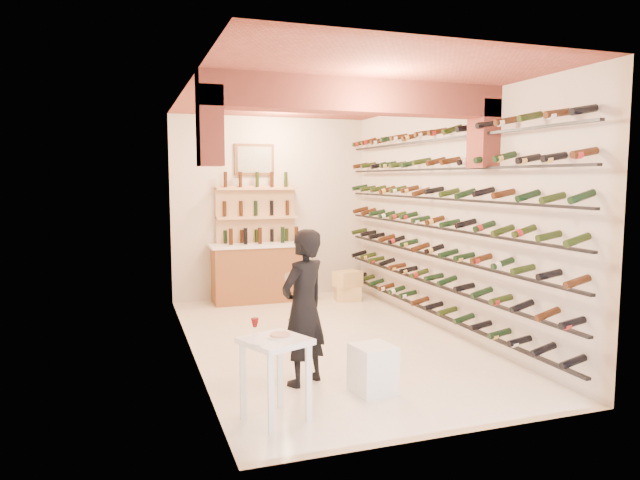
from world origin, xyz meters
The scene contains 11 objects.
ground centered at (0.00, 0.00, 0.00)m, with size 6.00×6.00×0.00m, color white.
room_shell centered at (0.00, -0.26, 2.25)m, with size 3.52×6.02×3.21m.
wine_rack centered at (1.53, 0.00, 1.55)m, with size 0.32×5.70×2.56m.
back_counter centered at (-0.30, 2.65, 0.53)m, with size 1.70×0.62×1.29m.
back_shelving centered at (-0.30, 2.89, 1.17)m, with size 1.40×0.31×2.73m.
tasting_table centered at (-1.28, -2.22, 0.61)m, with size 0.67×0.67×0.89m.
white_stool centered at (-0.19, -1.89, 0.24)m, with size 0.38×0.38×0.48m, color white.
person centered at (-0.77, -1.44, 0.81)m, with size 0.59×0.39×1.62m, color black.
chrome_barstool centered at (-0.31, 0.19, 0.51)m, with size 0.45×0.45×0.87m.
crate_lower centered at (1.16, 2.20, 0.13)m, with size 0.43×0.30×0.26m, color #E3BF7C.
crate_upper centered at (1.16, 2.20, 0.39)m, with size 0.45×0.31×0.26m, color #E3BF7C.
Camera 1 is at (-2.48, -6.95, 2.12)m, focal length 32.18 mm.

